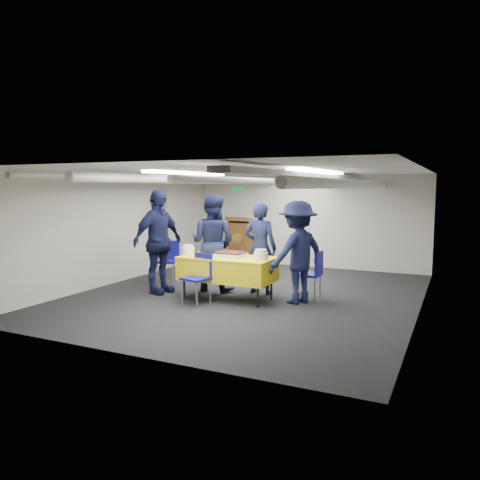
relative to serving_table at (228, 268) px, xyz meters
name	(u,v)px	position (x,y,z in m)	size (l,w,h in m)	color
ground	(249,295)	(0.20, 0.47, -0.56)	(7.00, 7.00, 0.00)	black
room_shell	(262,197)	(0.29, 0.88, 1.25)	(6.00, 7.00, 2.30)	beige
serving_table	(228,268)	(0.00, 0.00, 0.00)	(1.68, 0.86, 0.77)	black
sheet_cake	(230,254)	(0.04, 0.04, 0.26)	(0.53, 0.41, 0.09)	white
plate_stack_left	(188,250)	(-0.80, -0.05, 0.29)	(0.24, 0.24, 0.18)	white
plate_stack_right	(261,255)	(0.67, -0.05, 0.29)	(0.24, 0.24, 0.18)	white
podium	(241,241)	(-1.40, 3.52, 0.05)	(0.62, 0.53, 1.25)	brown
chair_near	(200,273)	(-0.30, -0.47, -0.03)	(0.50, 0.50, 0.87)	gray
chair_right	(313,270)	(1.39, 0.63, -0.03)	(0.42, 0.42, 0.87)	gray
chair_left	(169,257)	(-1.84, 0.86, -0.03)	(0.52, 0.52, 0.87)	gray
sailor_a	(260,248)	(0.35, 0.67, 0.31)	(0.63, 0.42, 1.74)	black
sailor_b	(213,243)	(-0.59, 0.53, 0.38)	(0.91, 0.71, 1.87)	black
sailor_c	(158,242)	(-1.42, -0.10, 0.43)	(1.15, 0.48, 1.97)	black
sailor_d	(297,252)	(1.21, 0.29, 0.33)	(1.15, 0.66, 1.78)	black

